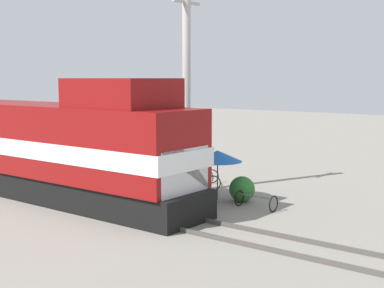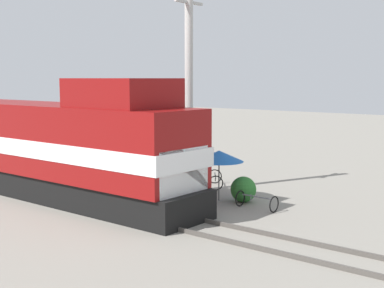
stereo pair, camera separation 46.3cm
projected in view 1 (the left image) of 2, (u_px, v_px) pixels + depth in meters
The scene contains 11 objects.
ground_plane at pixel (123, 212), 20.41m from camera, with size 120.00×120.00×0.00m, color gray.
rail_near at pixel (109, 214), 19.84m from camera, with size 0.08×31.67×0.15m, color #4C4742.
rail_far at pixel (136, 206), 20.96m from camera, with size 0.08×31.67×0.15m, color #4C4742.
locomotive at pixel (47, 147), 22.89m from camera, with size 3.08×16.91×5.08m.
utility_pole at pixel (187, 84), 23.52m from camera, with size 1.80×0.37×9.48m.
vendor_umbrella at pixel (218, 156), 22.14m from camera, with size 2.05×2.05×2.11m.
billboard_sign at pixel (137, 132), 26.73m from camera, with size 1.68×0.12×3.24m.
shrub_cluster at pixel (242, 189), 22.01m from camera, with size 1.07×1.07×1.07m, color #2D722D.
person_bystander at pixel (195, 172), 23.74m from camera, with size 0.34×0.34×1.72m.
bicycle at pixel (212, 179), 25.10m from camera, with size 1.78×1.61×0.69m.
bicycle_spare at pixel (256, 201), 20.82m from camera, with size 0.68×1.63×0.64m.
Camera 1 is at (-14.14, -14.30, 5.08)m, focal length 50.00 mm.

